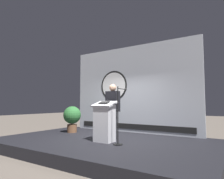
{
  "coord_description": "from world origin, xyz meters",
  "views": [
    {
      "loc": [
        3.44,
        -4.94,
        1.37
      ],
      "look_at": [
        0.21,
        0.13,
        1.81
      ],
      "focal_mm": 31.65,
      "sensor_mm": 36.0,
      "label": 1
    }
  ],
  "objects_px": {
    "potted_plant": "(72,117)",
    "podium": "(104,122)",
    "speaker_person": "(113,111)",
    "microphone_stand": "(119,123)"
  },
  "relations": [
    {
      "from": "microphone_stand",
      "to": "potted_plant",
      "type": "distance_m",
      "value": 2.79
    },
    {
      "from": "speaker_person",
      "to": "microphone_stand",
      "type": "bearing_deg",
      "value": -45.56
    },
    {
      "from": "speaker_person",
      "to": "microphone_stand",
      "type": "distance_m",
      "value": 0.86
    },
    {
      "from": "podium",
      "to": "speaker_person",
      "type": "xyz_separation_m",
      "value": [
        -0.02,
        0.48,
        0.3
      ]
    },
    {
      "from": "potted_plant",
      "to": "podium",
      "type": "bearing_deg",
      "value": -22.43
    },
    {
      "from": "podium",
      "to": "microphone_stand",
      "type": "height_order",
      "value": "microphone_stand"
    },
    {
      "from": "microphone_stand",
      "to": "potted_plant",
      "type": "bearing_deg",
      "value": 160.06
    },
    {
      "from": "podium",
      "to": "potted_plant",
      "type": "distance_m",
      "value": 2.26
    },
    {
      "from": "podium",
      "to": "speaker_person",
      "type": "height_order",
      "value": "speaker_person"
    },
    {
      "from": "speaker_person",
      "to": "potted_plant",
      "type": "xyz_separation_m",
      "value": [
        -2.07,
        0.38,
        -0.27
      ]
    }
  ]
}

